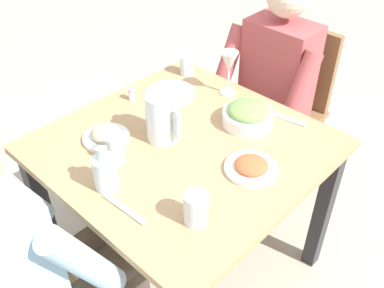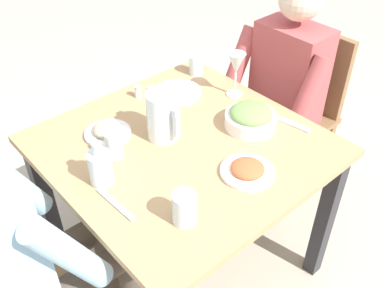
{
  "view_description": "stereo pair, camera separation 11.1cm",
  "coord_description": "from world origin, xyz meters",
  "views": [
    {
      "loc": [
        0.91,
        -0.91,
        1.74
      ],
      "look_at": [
        0.01,
        0.04,
        0.71
      ],
      "focal_mm": 40.83,
      "sensor_mm": 36.0,
      "label": 1
    },
    {
      "loc": [
        0.99,
        -0.83,
        1.74
      ],
      "look_at": [
        0.01,
        0.04,
        0.71
      ],
      "focal_mm": 40.83,
      "sensor_mm": 36.0,
      "label": 2
    }
  ],
  "objects": [
    {
      "name": "ground_plane",
      "position": [
        0.0,
        0.0,
        0.0
      ],
      "size": [
        8.0,
        8.0,
        0.0
      ],
      "primitive_type": "plane",
      "color": "#B7AD99"
    },
    {
      "name": "dining_table",
      "position": [
        0.0,
        0.0,
        0.61
      ],
      "size": [
        0.95,
        0.95,
        0.73
      ],
      "color": "tan",
      "rests_on": "ground_plane"
    },
    {
      "name": "chair_far",
      "position": [
        -0.07,
        0.83,
        0.5
      ],
      "size": [
        0.4,
        0.4,
        0.88
      ],
      "color": "olive",
      "rests_on": "ground_plane"
    },
    {
      "name": "diner_near",
      "position": [
        -0.01,
        -0.62,
        0.65
      ],
      "size": [
        0.48,
        0.53,
        1.18
      ],
      "color": "#9EC6E0",
      "rests_on": "ground_plane"
    },
    {
      "name": "diner_far",
      "position": [
        -0.07,
        0.62,
        0.65
      ],
      "size": [
        0.48,
        0.53,
        1.18
      ],
      "color": "#B24C4C",
      "rests_on": "ground_plane"
    },
    {
      "name": "water_pitcher",
      "position": [
        -0.08,
        -0.03,
        0.82
      ],
      "size": [
        0.16,
        0.12,
        0.19
      ],
      "color": "silver",
      "rests_on": "dining_table"
    },
    {
      "name": "salad_bowl",
      "position": [
        0.1,
        0.27,
        0.77
      ],
      "size": [
        0.2,
        0.2,
        0.09
      ],
      "color": "white",
      "rests_on": "dining_table"
    },
    {
      "name": "plate_beans",
      "position": [
        -0.23,
        -0.18,
        0.74
      ],
      "size": [
        0.18,
        0.18,
        0.06
      ],
      "color": "white",
      "rests_on": "dining_table"
    },
    {
      "name": "plate_yoghurt",
      "position": [
        -0.28,
        0.21,
        0.74
      ],
      "size": [
        0.21,
        0.21,
        0.04
      ],
      "color": "white",
      "rests_on": "dining_table"
    },
    {
      "name": "plate_rice_curry",
      "position": [
        0.28,
        0.05,
        0.74
      ],
      "size": [
        0.19,
        0.19,
        0.04
      ],
      "color": "white",
      "rests_on": "dining_table"
    },
    {
      "name": "water_glass_far_left",
      "position": [
        -0.1,
        -0.23,
        0.78
      ],
      "size": [
        0.06,
        0.06,
        0.1
      ],
      "primitive_type": "cylinder",
      "color": "silver",
      "rests_on": "dining_table"
    },
    {
      "name": "water_glass_center",
      "position": [
        -0.36,
        0.39,
        0.77
      ],
      "size": [
        0.06,
        0.06,
        0.09
      ],
      "primitive_type": "cylinder",
      "color": "silver",
      "rests_on": "dining_table"
    },
    {
      "name": "water_glass_near_left",
      "position": [
        0.3,
        -0.25,
        0.78
      ],
      "size": [
        0.08,
        0.08,
        0.11
      ],
      "primitive_type": "cylinder",
      "color": "silver",
      "rests_on": "dining_table"
    },
    {
      "name": "wine_glass",
      "position": [
        -0.11,
        0.39,
        0.87
      ],
      "size": [
        0.08,
        0.08,
        0.2
      ],
      "color": "silver",
      "rests_on": "dining_table"
    },
    {
      "name": "oil_carafe",
      "position": [
        -0.02,
        -0.34,
        0.78
      ],
      "size": [
        0.08,
        0.08,
        0.16
      ],
      "color": "silver",
      "rests_on": "dining_table"
    },
    {
      "name": "salt_shaker",
      "position": [
        -0.37,
        0.06,
        0.75
      ],
      "size": [
        0.03,
        0.03,
        0.05
      ],
      "color": "white",
      "rests_on": "dining_table"
    },
    {
      "name": "fork_near",
      "position": [
        0.19,
        0.4,
        0.73
      ],
      "size": [
        0.17,
        0.05,
        0.01
      ],
      "primitive_type": "cube",
      "rotation": [
        0.0,
        0.0,
        0.16
      ],
      "color": "silver",
      "rests_on": "dining_table"
    },
    {
      "name": "knife_near",
      "position": [
        0.1,
        -0.37,
        0.73
      ],
      "size": [
        0.19,
        0.03,
        0.01
      ],
      "primitive_type": "cube",
      "rotation": [
        0.0,
        0.0,
        0.04
      ],
      "color": "silver",
      "rests_on": "dining_table"
    }
  ]
}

